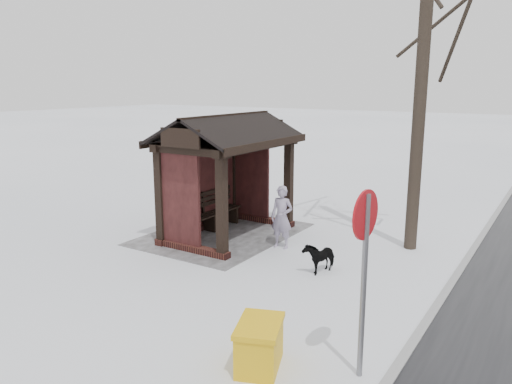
% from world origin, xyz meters
% --- Properties ---
extents(ground, '(120.00, 120.00, 0.00)m').
position_xyz_m(ground, '(0.00, 0.00, 0.00)').
color(ground, white).
rests_on(ground, ground).
extents(kerb, '(120.00, 0.15, 0.06)m').
position_xyz_m(kerb, '(0.00, 5.50, 0.01)').
color(kerb, gray).
rests_on(kerb, ground).
extents(trampled_patch, '(4.20, 3.20, 0.02)m').
position_xyz_m(trampled_patch, '(0.00, -0.20, 0.01)').
color(trampled_patch, '#96969B').
rests_on(trampled_patch, ground).
extents(bus_shelter, '(3.60, 2.40, 3.09)m').
position_xyz_m(bus_shelter, '(0.00, -0.16, 2.17)').
color(bus_shelter, '#3D1916').
rests_on(bus_shelter, ground).
extents(pedestrian, '(0.39, 0.57, 1.49)m').
position_xyz_m(pedestrian, '(0.11, 1.61, 0.75)').
color(pedestrian, '#9C91AA').
rests_on(pedestrian, ground).
extents(dog, '(0.83, 0.52, 0.65)m').
position_xyz_m(dog, '(1.02, 3.03, 0.32)').
color(dog, black).
rests_on(dog, ground).
extents(grit_bin, '(1.00, 0.85, 0.65)m').
position_xyz_m(grit_bin, '(4.72, 3.89, 0.33)').
color(grit_bin, '#E4AD0D').
rests_on(grit_bin, ground).
extents(road_sign, '(0.65, 0.12, 2.54)m').
position_xyz_m(road_sign, '(4.17, 5.11, 1.81)').
color(road_sign, slate).
rests_on(road_sign, ground).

